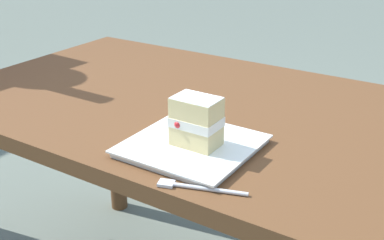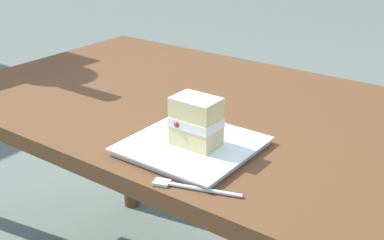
# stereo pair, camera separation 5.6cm
# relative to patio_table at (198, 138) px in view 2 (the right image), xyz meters

# --- Properties ---
(patio_table) EXTENTS (1.34, 0.83, 0.75)m
(patio_table) POSITION_rel_patio_table_xyz_m (0.00, 0.00, 0.00)
(patio_table) COLOR brown
(patio_table) RESTS_ON ground
(dessert_plate) EXTENTS (0.26, 0.26, 0.02)m
(dessert_plate) POSITION_rel_patio_table_xyz_m (0.15, -0.24, 0.12)
(dessert_plate) COLOR white
(dessert_plate) RESTS_ON patio_table
(cake_slice) EXTENTS (0.10, 0.08, 0.11)m
(cake_slice) POSITION_rel_patio_table_xyz_m (0.17, -0.24, 0.18)
(cake_slice) COLOR #EAD18C
(cake_slice) RESTS_ON dessert_plate
(dessert_fork) EXTENTS (0.17, 0.07, 0.01)m
(dessert_fork) POSITION_rel_patio_table_xyz_m (0.25, -0.37, 0.11)
(dessert_fork) COLOR silver
(dessert_fork) RESTS_ON patio_table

